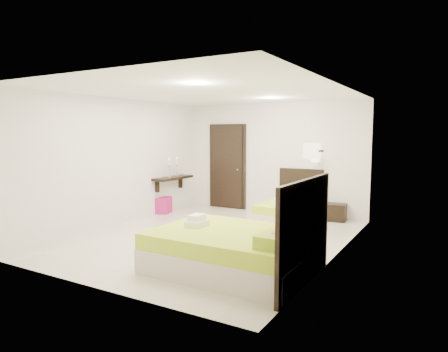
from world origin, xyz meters
The scene contains 7 objects.
floor centered at (0.00, 0.00, 0.00)m, with size 5.50×5.50×0.00m, color beige.
bed_single centered at (0.74, 1.96, 0.26)m, with size 1.04×1.73×1.43m.
bed_double centered at (1.27, -1.35, 0.31)m, with size 2.12×1.80×1.75m.
nightstand centered at (1.60, 2.54, 0.19)m, with size 0.42×0.37×0.37m, color black.
ottoman centered at (-2.21, 1.32, 0.19)m, with size 0.38×0.38×0.38m, color #9A1459.
door centered at (-1.20, 2.70, 1.05)m, with size 1.02×0.15×2.14m.
console_shelf centered at (-2.08, 1.60, 0.82)m, with size 0.35×1.20×0.78m.
Camera 1 is at (3.78, -6.02, 1.87)m, focal length 32.00 mm.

